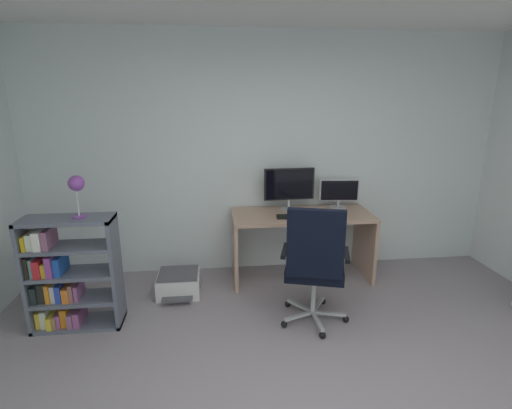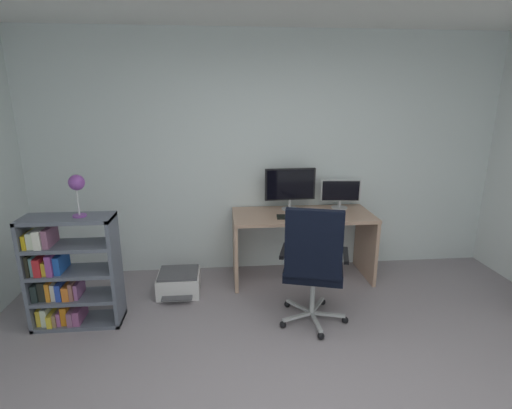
# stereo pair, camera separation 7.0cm
# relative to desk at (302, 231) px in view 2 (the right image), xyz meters

# --- Properties ---
(wall_back) EXTENTS (5.28, 0.10, 2.67)m
(wall_back) POSITION_rel_desk_xyz_m (-0.34, 0.39, 0.78)
(wall_back) COLOR silver
(wall_back) RESTS_ON ground
(desk) EXTENTS (1.51, 0.66, 0.75)m
(desk) POSITION_rel_desk_xyz_m (0.00, 0.00, 0.00)
(desk) COLOR tan
(desk) RESTS_ON ground
(monitor_main) EXTENTS (0.56, 0.18, 0.47)m
(monitor_main) POSITION_rel_desk_xyz_m (-0.11, 0.17, 0.47)
(monitor_main) COLOR #B2B5B7
(monitor_main) RESTS_ON desk
(monitor_secondary) EXTENTS (0.44, 0.18, 0.33)m
(monitor_secondary) POSITION_rel_desk_xyz_m (0.46, 0.17, 0.39)
(monitor_secondary) COLOR #B2B5B7
(monitor_secondary) RESTS_ON desk
(keyboard) EXTENTS (0.35, 0.16, 0.02)m
(keyboard) POSITION_rel_desk_xyz_m (-0.13, -0.14, 0.21)
(keyboard) COLOR black
(keyboard) RESTS_ON desk
(computer_mouse) EXTENTS (0.07, 0.11, 0.03)m
(computer_mouse) POSITION_rel_desk_xyz_m (0.13, -0.14, 0.21)
(computer_mouse) COLOR black
(computer_mouse) RESTS_ON desk
(office_chair) EXTENTS (0.65, 0.64, 1.12)m
(office_chair) POSITION_rel_desk_xyz_m (-0.11, -0.97, 0.06)
(office_chair) COLOR #B7BABC
(office_chair) RESTS_ON ground
(bookshelf) EXTENTS (0.75, 0.30, 1.00)m
(bookshelf) POSITION_rel_desk_xyz_m (-2.24, -0.72, -0.09)
(bookshelf) COLOR #555C6B
(bookshelf) RESTS_ON ground
(desk_lamp) EXTENTS (0.13, 0.13, 0.36)m
(desk_lamp) POSITION_rel_desk_xyz_m (-2.05, -0.72, 0.71)
(desk_lamp) COLOR #7D4098
(desk_lamp) RESTS_ON bookshelf
(printer) EXTENTS (0.43, 0.47, 0.23)m
(printer) POSITION_rel_desk_xyz_m (-1.33, -0.24, -0.44)
(printer) COLOR silver
(printer) RESTS_ON ground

